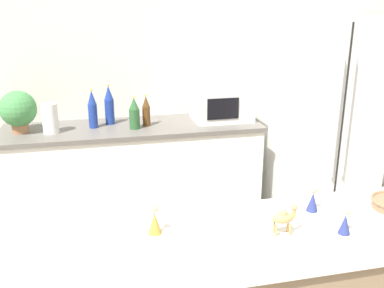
{
  "coord_description": "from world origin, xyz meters",
  "views": [
    {
      "loc": [
        -0.64,
        -0.99,
        1.86
      ],
      "look_at": [
        -0.08,
        1.42,
        1.05
      ],
      "focal_mm": 40.0,
      "sensor_mm": 36.0,
      "label": 1
    }
  ],
  "objects_px": {
    "microwave": "(222,104)",
    "refrigerator": "(319,120)",
    "back_bottle_0": "(93,110)",
    "back_bottle_1": "(134,114)",
    "wise_man_figurine_crimson": "(313,200)",
    "back_bottle_2": "(146,111)",
    "back_bottle_3": "(109,105)",
    "potted_plant": "(18,110)",
    "wise_man_figurine_purple": "(345,223)",
    "wise_man_figurine_blue": "(155,221)",
    "paper_towel_roll": "(50,118)",
    "camel_figurine": "(284,217)"
  },
  "relations": [
    {
      "from": "refrigerator",
      "to": "wise_man_figurine_crimson",
      "type": "distance_m",
      "value": 2.03
    },
    {
      "from": "refrigerator",
      "to": "back_bottle_1",
      "type": "xyz_separation_m",
      "value": [
        -1.64,
        -0.02,
        0.15
      ]
    },
    {
      "from": "back_bottle_0",
      "to": "back_bottle_2",
      "type": "distance_m",
      "value": 0.43
    },
    {
      "from": "refrigerator",
      "to": "back_bottle_3",
      "type": "xyz_separation_m",
      "value": [
        -1.82,
        0.17,
        0.19
      ]
    },
    {
      "from": "back_bottle_1",
      "to": "wise_man_figurine_crimson",
      "type": "height_order",
      "value": "back_bottle_1"
    },
    {
      "from": "camel_figurine",
      "to": "wise_man_figurine_purple",
      "type": "xyz_separation_m",
      "value": [
        0.24,
        -0.05,
        -0.03
      ]
    },
    {
      "from": "wise_man_figurine_crimson",
      "to": "wise_man_figurine_purple",
      "type": "xyz_separation_m",
      "value": [
        0.03,
        -0.21,
        -0.0
      ]
    },
    {
      "from": "microwave",
      "to": "wise_man_figurine_purple",
      "type": "bearing_deg",
      "value": -92.87
    },
    {
      "from": "wise_man_figurine_purple",
      "to": "paper_towel_roll",
      "type": "bearing_deg",
      "value": 123.24
    },
    {
      "from": "paper_towel_roll",
      "to": "back_bottle_2",
      "type": "distance_m",
      "value": 0.74
    },
    {
      "from": "microwave",
      "to": "back_bottle_0",
      "type": "bearing_deg",
      "value": -179.71
    },
    {
      "from": "back_bottle_0",
      "to": "back_bottle_3",
      "type": "relative_size",
      "value": 0.94
    },
    {
      "from": "microwave",
      "to": "wise_man_figurine_crimson",
      "type": "distance_m",
      "value": 1.85
    },
    {
      "from": "potted_plant",
      "to": "wise_man_figurine_purple",
      "type": "relative_size",
      "value": 2.82
    },
    {
      "from": "back_bottle_3",
      "to": "paper_towel_roll",
      "type": "bearing_deg",
      "value": -159.75
    },
    {
      "from": "microwave",
      "to": "back_bottle_2",
      "type": "distance_m",
      "value": 0.65
    },
    {
      "from": "back_bottle_0",
      "to": "wise_man_figurine_purple",
      "type": "relative_size",
      "value": 2.68
    },
    {
      "from": "back_bottle_2",
      "to": "wise_man_figurine_purple",
      "type": "height_order",
      "value": "back_bottle_2"
    },
    {
      "from": "back_bottle_3",
      "to": "wise_man_figurine_purple",
      "type": "height_order",
      "value": "back_bottle_3"
    },
    {
      "from": "back_bottle_0",
      "to": "back_bottle_2",
      "type": "relative_size",
      "value": 1.22
    },
    {
      "from": "paper_towel_roll",
      "to": "wise_man_figurine_crimson",
      "type": "distance_m",
      "value": 2.16
    },
    {
      "from": "wise_man_figurine_blue",
      "to": "paper_towel_roll",
      "type": "bearing_deg",
      "value": 106.84
    },
    {
      "from": "paper_towel_roll",
      "to": "back_bottle_0",
      "type": "height_order",
      "value": "back_bottle_0"
    },
    {
      "from": "wise_man_figurine_blue",
      "to": "back_bottle_1",
      "type": "bearing_deg",
      "value": 86.85
    },
    {
      "from": "refrigerator",
      "to": "back_bottle_3",
      "type": "distance_m",
      "value": 1.84
    },
    {
      "from": "back_bottle_0",
      "to": "back_bottle_1",
      "type": "bearing_deg",
      "value": -18.12
    },
    {
      "from": "back_bottle_1",
      "to": "back_bottle_2",
      "type": "height_order",
      "value": "back_bottle_1"
    },
    {
      "from": "refrigerator",
      "to": "back_bottle_0",
      "type": "height_order",
      "value": "refrigerator"
    },
    {
      "from": "potted_plant",
      "to": "back_bottle_3",
      "type": "xyz_separation_m",
      "value": [
        0.69,
        0.1,
        -0.02
      ]
    },
    {
      "from": "back_bottle_2",
      "to": "refrigerator",
      "type": "bearing_deg",
      "value": -1.63
    },
    {
      "from": "refrigerator",
      "to": "back_bottle_2",
      "type": "relative_size",
      "value": 7.0
    },
    {
      "from": "refrigerator",
      "to": "back_bottle_0",
      "type": "distance_m",
      "value": 1.97
    },
    {
      "from": "back_bottle_1",
      "to": "microwave",
      "type": "bearing_deg",
      "value": 8.33
    },
    {
      "from": "camel_figurine",
      "to": "wise_man_figurine_blue",
      "type": "distance_m",
      "value": 0.52
    },
    {
      "from": "microwave",
      "to": "refrigerator",
      "type": "bearing_deg",
      "value": -5.69
    },
    {
      "from": "wise_man_figurine_crimson",
      "to": "wise_man_figurine_blue",
      "type": "bearing_deg",
      "value": -177.0
    },
    {
      "from": "refrigerator",
      "to": "wise_man_figurine_blue",
      "type": "bearing_deg",
      "value": -134.09
    },
    {
      "from": "potted_plant",
      "to": "wise_man_figurine_crimson",
      "type": "relative_size",
      "value": 2.69
    },
    {
      "from": "back_bottle_0",
      "to": "camel_figurine",
      "type": "distance_m",
      "value": 2.12
    },
    {
      "from": "microwave",
      "to": "wise_man_figurine_crimson",
      "type": "height_order",
      "value": "microwave"
    },
    {
      "from": "camel_figurine",
      "to": "wise_man_figurine_blue",
      "type": "height_order",
      "value": "same"
    },
    {
      "from": "wise_man_figurine_purple",
      "to": "potted_plant",
      "type": "bearing_deg",
      "value": 126.79
    },
    {
      "from": "back_bottle_1",
      "to": "wise_man_figurine_crimson",
      "type": "distance_m",
      "value": 1.84
    },
    {
      "from": "paper_towel_roll",
      "to": "microwave",
      "type": "bearing_deg",
      "value": 3.58
    },
    {
      "from": "potted_plant",
      "to": "back_bottle_1",
      "type": "height_order",
      "value": "potted_plant"
    },
    {
      "from": "back_bottle_1",
      "to": "camel_figurine",
      "type": "xyz_separation_m",
      "value": [
        0.41,
        -1.89,
        0.01
      ]
    },
    {
      "from": "wise_man_figurine_crimson",
      "to": "wise_man_figurine_purple",
      "type": "relative_size",
      "value": 1.05
    },
    {
      "from": "back_bottle_2",
      "to": "camel_figurine",
      "type": "distance_m",
      "value": 1.98
    },
    {
      "from": "back_bottle_1",
      "to": "back_bottle_3",
      "type": "bearing_deg",
      "value": 133.96
    },
    {
      "from": "paper_towel_roll",
      "to": "camel_figurine",
      "type": "xyz_separation_m",
      "value": [
        1.05,
        -1.91,
        0.02
      ]
    }
  ]
}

